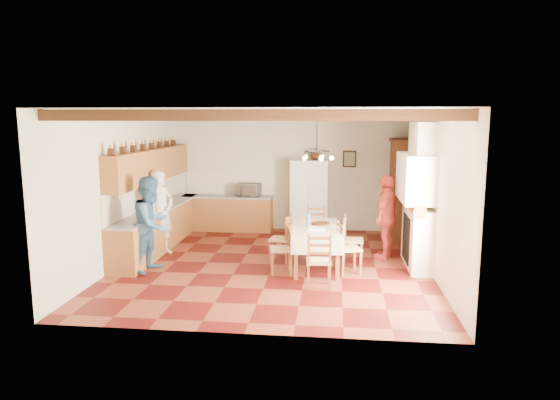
{
  "coord_description": "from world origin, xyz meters",
  "views": [
    {
      "loc": [
        1.17,
        -9.49,
        2.87
      ],
      "look_at": [
        0.1,
        0.3,
        1.25
      ],
      "focal_mm": 32.0,
      "sensor_mm": 36.0,
      "label": 1
    }
  ],
  "objects_px": {
    "chair_right_far": "(353,239)",
    "chair_end_far": "(316,229)",
    "microwave": "(249,190)",
    "person_woman_red": "(386,217)",
    "hutch": "(401,190)",
    "person_woman_blue": "(152,224)",
    "dining_table": "(316,232)",
    "chair_left_far": "(280,238)",
    "refrigerator": "(309,196)",
    "chair_right_near": "(349,247)",
    "person_man": "(161,213)",
    "chair_left_near": "(281,248)",
    "chair_end_near": "(319,260)"
  },
  "relations": [
    {
      "from": "chair_left_far",
      "to": "refrigerator",
      "type": "bearing_deg",
      "value": 179.34
    },
    {
      "from": "chair_end_far",
      "to": "microwave",
      "type": "relative_size",
      "value": 1.68
    },
    {
      "from": "person_woman_red",
      "to": "dining_table",
      "type": "bearing_deg",
      "value": -37.43
    },
    {
      "from": "chair_right_near",
      "to": "person_man",
      "type": "height_order",
      "value": "person_man"
    },
    {
      "from": "chair_right_far",
      "to": "refrigerator",
      "type": "bearing_deg",
      "value": 23.7
    },
    {
      "from": "hutch",
      "to": "chair_right_far",
      "type": "distance_m",
      "value": 2.52
    },
    {
      "from": "chair_left_near",
      "to": "person_woman_red",
      "type": "bearing_deg",
      "value": 110.93
    },
    {
      "from": "dining_table",
      "to": "chair_left_near",
      "type": "xyz_separation_m",
      "value": [
        -0.63,
        -0.46,
        -0.22
      ]
    },
    {
      "from": "refrigerator",
      "to": "chair_right_near",
      "type": "xyz_separation_m",
      "value": [
        0.92,
        -3.3,
        -0.44
      ]
    },
    {
      "from": "chair_right_far",
      "to": "chair_end_far",
      "type": "xyz_separation_m",
      "value": [
        -0.77,
        0.82,
        0.0
      ]
    },
    {
      "from": "chair_left_near",
      "to": "person_man",
      "type": "bearing_deg",
      "value": -120.5
    },
    {
      "from": "dining_table",
      "to": "chair_end_far",
      "type": "bearing_deg",
      "value": 91.86
    },
    {
      "from": "dining_table",
      "to": "person_woman_red",
      "type": "bearing_deg",
      "value": 27.77
    },
    {
      "from": "chair_end_far",
      "to": "person_woman_blue",
      "type": "bearing_deg",
      "value": -153.46
    },
    {
      "from": "person_woman_blue",
      "to": "dining_table",
      "type": "bearing_deg",
      "value": -66.73
    },
    {
      "from": "chair_right_far",
      "to": "chair_end_near",
      "type": "xyz_separation_m",
      "value": [
        -0.63,
        -1.56,
        0.0
      ]
    },
    {
      "from": "chair_right_far",
      "to": "dining_table",
      "type": "bearing_deg",
      "value": 119.65
    },
    {
      "from": "person_woman_blue",
      "to": "hutch",
      "type": "bearing_deg",
      "value": -45.68
    },
    {
      "from": "refrigerator",
      "to": "microwave",
      "type": "relative_size",
      "value": 3.24
    },
    {
      "from": "chair_end_far",
      "to": "person_woman_blue",
      "type": "height_order",
      "value": "person_woman_blue"
    },
    {
      "from": "refrigerator",
      "to": "person_woman_red",
      "type": "distance_m",
      "value": 2.84
    },
    {
      "from": "dining_table",
      "to": "person_woman_blue",
      "type": "relative_size",
      "value": 1.02
    },
    {
      "from": "refrigerator",
      "to": "person_woman_blue",
      "type": "relative_size",
      "value": 1.02
    },
    {
      "from": "refrigerator",
      "to": "chair_right_near",
      "type": "height_order",
      "value": "refrigerator"
    },
    {
      "from": "chair_left_near",
      "to": "person_man",
      "type": "distance_m",
      "value": 2.87
    },
    {
      "from": "person_woman_blue",
      "to": "microwave",
      "type": "xyz_separation_m",
      "value": [
        1.23,
        3.58,
        0.15
      ]
    },
    {
      "from": "chair_end_near",
      "to": "microwave",
      "type": "height_order",
      "value": "microwave"
    },
    {
      "from": "chair_left_far",
      "to": "microwave",
      "type": "relative_size",
      "value": 1.68
    },
    {
      "from": "refrigerator",
      "to": "chair_end_far",
      "type": "xyz_separation_m",
      "value": [
        0.25,
        -1.83,
        -0.44
      ]
    },
    {
      "from": "chair_right_far",
      "to": "person_woman_red",
      "type": "height_order",
      "value": "person_woman_red"
    },
    {
      "from": "refrigerator",
      "to": "chair_right_near",
      "type": "relative_size",
      "value": 1.92
    },
    {
      "from": "chair_left_far",
      "to": "person_man",
      "type": "bearing_deg",
      "value": -86.71
    },
    {
      "from": "refrigerator",
      "to": "chair_end_near",
      "type": "height_order",
      "value": "refrigerator"
    },
    {
      "from": "chair_left_far",
      "to": "chair_end_near",
      "type": "distance_m",
      "value": 1.71
    },
    {
      "from": "chair_left_near",
      "to": "person_woman_blue",
      "type": "height_order",
      "value": "person_woman_blue"
    },
    {
      "from": "hutch",
      "to": "person_woman_blue",
      "type": "relative_size",
      "value": 1.32
    },
    {
      "from": "chair_end_far",
      "to": "person_woman_blue",
      "type": "xyz_separation_m",
      "value": [
        -3.03,
        -1.75,
        0.42
      ]
    },
    {
      "from": "dining_table",
      "to": "chair_left_far",
      "type": "height_order",
      "value": "chair_left_far"
    },
    {
      "from": "chair_end_far",
      "to": "hutch",
      "type": "bearing_deg",
      "value": 30.09
    },
    {
      "from": "dining_table",
      "to": "refrigerator",
      "type": "bearing_deg",
      "value": 95.46
    },
    {
      "from": "hutch",
      "to": "chair_right_far",
      "type": "relative_size",
      "value": 2.49
    },
    {
      "from": "hutch",
      "to": "person_woman_red",
      "type": "relative_size",
      "value": 1.37
    },
    {
      "from": "person_woman_blue",
      "to": "microwave",
      "type": "height_order",
      "value": "person_woman_blue"
    },
    {
      "from": "dining_table",
      "to": "chair_right_near",
      "type": "relative_size",
      "value": 1.93
    },
    {
      "from": "chair_left_near",
      "to": "chair_end_far",
      "type": "relative_size",
      "value": 1.0
    },
    {
      "from": "dining_table",
      "to": "person_woman_blue",
      "type": "xyz_separation_m",
      "value": [
        -3.07,
        -0.57,
        0.2
      ]
    },
    {
      "from": "person_woman_red",
      "to": "chair_end_far",
      "type": "bearing_deg",
      "value": -82.45
    },
    {
      "from": "chair_left_far",
      "to": "person_man",
      "type": "xyz_separation_m",
      "value": [
        -2.55,
        0.23,
        0.42
      ]
    },
    {
      "from": "refrigerator",
      "to": "chair_left_near",
      "type": "distance_m",
      "value": 3.52
    },
    {
      "from": "refrigerator",
      "to": "chair_left_near",
      "type": "xyz_separation_m",
      "value": [
        -0.34,
        -3.48,
        -0.44
      ]
    }
  ]
}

